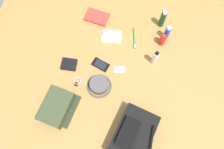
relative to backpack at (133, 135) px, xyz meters
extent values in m
cube|color=olive|center=(-0.38, -0.22, -0.07)|extent=(2.64, 2.02, 0.02)
cube|color=black|center=(0.00, 0.00, 0.00)|extent=(0.38, 0.30, 0.11)
cube|color=black|center=(0.00, -0.04, 0.07)|extent=(0.20, 0.14, 0.03)
cylinder|color=black|center=(0.00, 0.11, 0.06)|extent=(0.15, 0.02, 0.02)
cube|color=#384228|center=(-0.07, -0.54, -0.01)|extent=(0.27, 0.21, 0.09)
cube|color=#2C3520|center=(-0.07, -0.45, -0.05)|extent=(0.24, 0.10, 0.01)
cylinder|color=#4E4E4E|center=(-0.28, -0.29, -0.02)|extent=(0.13, 0.13, 0.06)
torus|color=#4E4E4E|center=(-0.28, -0.29, -0.05)|extent=(0.18, 0.18, 0.01)
cylinder|color=#19471E|center=(-0.88, 0.06, 0.02)|extent=(0.04, 0.04, 0.16)
cylinder|color=silver|center=(-0.88, 0.06, 0.10)|extent=(0.03, 0.03, 0.01)
cylinder|color=blue|center=(-0.78, 0.11, 0.00)|extent=(0.04, 0.04, 0.13)
cylinder|color=silver|center=(-0.78, 0.11, 0.08)|extent=(0.03, 0.03, 0.01)
cylinder|color=red|center=(-0.72, 0.09, -0.01)|extent=(0.05, 0.05, 0.10)
cylinder|color=red|center=(-0.72, 0.09, 0.04)|extent=(0.04, 0.04, 0.01)
cylinder|color=white|center=(-0.55, 0.05, 0.01)|extent=(0.04, 0.04, 0.15)
cylinder|color=black|center=(-0.55, 0.05, 0.09)|extent=(0.03, 0.03, 0.01)
cube|color=red|center=(-0.83, -0.44, -0.05)|extent=(0.14, 0.19, 0.02)
cube|color=white|center=(-0.83, -0.44, -0.05)|extent=(0.13, 0.19, 0.02)
cube|color=black|center=(-0.45, -0.32, -0.05)|extent=(0.10, 0.14, 0.01)
cube|color=black|center=(-0.45, -0.32, -0.05)|extent=(0.08, 0.10, 0.00)
cube|color=#B7B7BC|center=(-0.44, -0.18, -0.06)|extent=(0.07, 0.09, 0.01)
cylinder|color=silver|center=(-0.44, -0.20, -0.05)|extent=(0.03, 0.03, 0.00)
torus|color=#99999E|center=(-0.29, -0.46, -0.05)|extent=(0.06, 0.06, 0.01)
cylinder|color=black|center=(-0.26, -0.46, -0.05)|extent=(0.03, 0.03, 0.01)
cylinder|color=#198C33|center=(-0.72, -0.12, -0.06)|extent=(0.18, 0.05, 0.01)
cube|color=white|center=(-0.64, -0.10, -0.04)|extent=(0.02, 0.02, 0.01)
cube|color=black|center=(-0.40, -0.55, -0.05)|extent=(0.10, 0.12, 0.02)
cube|color=beige|center=(-0.69, -0.29, -0.05)|extent=(0.13, 0.16, 0.02)
camera|label=1|loc=(0.13, -0.11, 1.48)|focal=35.95mm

